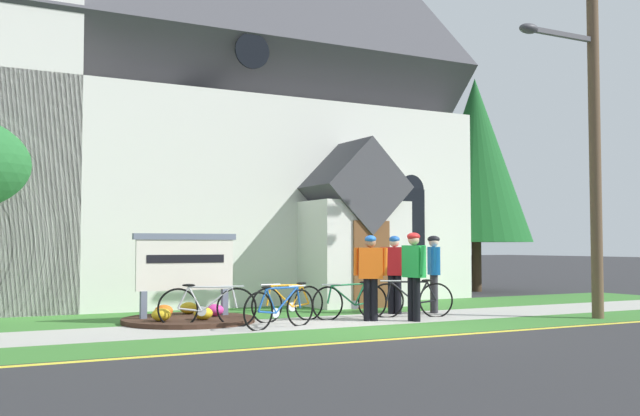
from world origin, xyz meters
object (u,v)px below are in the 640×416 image
(church_sign, at_px, (185,264))
(cyclist_in_blue_jersey, at_px, (371,271))
(bicycle_white, at_px, (280,308))
(bicycle_red, at_px, (351,301))
(cyclist_in_yellow_jersey, at_px, (395,268))
(utility_pole, at_px, (590,99))
(cyclist_in_white_jersey, at_px, (434,267))
(roadside_conifer, at_px, (476,160))
(bicycle_silver, at_px, (289,303))
(bicycle_black, at_px, (207,307))
(cyclist_in_red_jersey, at_px, (414,269))
(bicycle_green, at_px, (412,299))

(church_sign, bearing_deg, cyclist_in_blue_jersey, -26.89)
(bicycle_white, bearing_deg, cyclist_in_blue_jersey, 7.22)
(bicycle_red, bearing_deg, cyclist_in_blue_jersey, -76.71)
(cyclist_in_yellow_jersey, bearing_deg, cyclist_in_blue_jersey, -140.88)
(church_sign, bearing_deg, utility_pole, -23.62)
(cyclist_in_yellow_jersey, bearing_deg, cyclist_in_white_jersey, -11.08)
(utility_pole, xyz_separation_m, roadside_conifer, (3.65, 8.07, -0.27))
(bicycle_white, bearing_deg, bicycle_silver, 56.77)
(bicycle_red, bearing_deg, bicycle_white, -157.41)
(bicycle_black, distance_m, cyclist_in_white_jersey, 5.47)
(bicycle_silver, height_order, roadside_conifer, roadside_conifer)
(church_sign, bearing_deg, cyclist_in_white_jersey, -8.65)
(bicycle_white, height_order, bicycle_black, bicycle_black)
(cyclist_in_yellow_jersey, distance_m, utility_pole, 5.44)
(cyclist_in_red_jersey, height_order, roadside_conifer, roadside_conifer)
(church_sign, xyz_separation_m, bicycle_black, (0.04, -1.19, -0.75))
(bicycle_silver, relative_size, bicycle_black, 0.98)
(church_sign, height_order, bicycle_black, church_sign)
(bicycle_green, relative_size, cyclist_in_yellow_jersey, 0.99)
(bicycle_white, xyz_separation_m, bicycle_red, (1.98, 0.83, -0.00))
(bicycle_black, height_order, cyclist_in_blue_jersey, cyclist_in_blue_jersey)
(cyclist_in_blue_jersey, bearing_deg, cyclist_in_red_jersey, -31.52)
(bicycle_black, relative_size, cyclist_in_white_jersey, 1.00)
(cyclist_in_blue_jersey, distance_m, cyclist_in_yellow_jersey, 1.61)
(church_sign, xyz_separation_m, bicycle_white, (1.17, -1.93, -0.77))
(roadside_conifer, bearing_deg, cyclist_in_blue_jersey, -141.47)
(church_sign, bearing_deg, cyclist_in_red_jersey, -27.76)
(cyclist_in_yellow_jersey, bearing_deg, roadside_conifer, 38.42)
(bicycle_silver, bearing_deg, bicycle_green, -10.21)
(bicycle_black, height_order, cyclist_in_white_jersey, cyclist_in_white_jersey)
(church_sign, xyz_separation_m, bicycle_red, (3.15, -1.11, -0.77))
(bicycle_red, xyz_separation_m, utility_pole, (4.50, -2.24, 4.20))
(church_sign, relative_size, roadside_conifer, 0.30)
(roadside_conifer, bearing_deg, bicycle_black, -152.31)
(bicycle_white, bearing_deg, utility_pole, -12.30)
(bicycle_silver, relative_size, bicycle_green, 0.99)
(church_sign, relative_size, bicycle_white, 1.24)
(bicycle_white, height_order, cyclist_in_yellow_jersey, cyclist_in_yellow_jersey)
(bicycle_red, xyz_separation_m, cyclist_in_white_jersey, (2.31, 0.28, 0.65))
(cyclist_in_white_jersey, bearing_deg, bicycle_green, -150.51)
(cyclist_in_white_jersey, height_order, roadside_conifer, roadside_conifer)
(bicycle_silver, bearing_deg, utility_pole, -22.65)
(bicycle_silver, xyz_separation_m, roadside_conifer, (9.47, 5.64, 3.93))
(bicycle_silver, xyz_separation_m, bicycle_green, (2.63, -0.47, 0.01))
(cyclist_in_red_jersey, bearing_deg, bicycle_silver, 151.28)
(bicycle_black, height_order, cyclist_in_yellow_jersey, cyclist_in_yellow_jersey)
(bicycle_silver, height_order, bicycle_white, bicycle_white)
(bicycle_white, xyz_separation_m, cyclist_in_yellow_jersey, (3.37, 1.28, 0.64))
(cyclist_in_blue_jersey, bearing_deg, bicycle_red, 103.29)
(bicycle_green, bearing_deg, bicycle_silver, 169.79)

